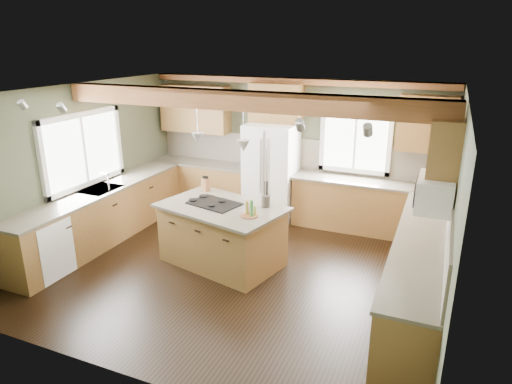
% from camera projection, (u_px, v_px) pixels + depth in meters
% --- Properties ---
extents(floor, '(5.60, 5.60, 0.00)m').
position_uv_depth(floor, '(238.00, 269.00, 6.79)').
color(floor, black).
rests_on(floor, ground).
extents(ceiling, '(5.60, 5.60, 0.00)m').
position_uv_depth(ceiling, '(235.00, 91.00, 5.96)').
color(ceiling, silver).
rests_on(ceiling, wall_back).
extents(wall_back, '(5.60, 0.00, 5.60)m').
position_uv_depth(wall_back, '(294.00, 148.00, 8.56)').
color(wall_back, '#454A34').
rests_on(wall_back, ground).
extents(wall_left, '(0.00, 5.00, 5.00)m').
position_uv_depth(wall_left, '(81.00, 165.00, 7.42)').
color(wall_left, '#454A34').
rests_on(wall_left, ground).
extents(wall_right, '(0.00, 5.00, 5.00)m').
position_uv_depth(wall_right, '(453.00, 214.00, 5.34)').
color(wall_right, '#454A34').
rests_on(wall_right, ground).
extents(ceiling_beam, '(5.55, 0.26, 0.26)m').
position_uv_depth(ceiling_beam, '(239.00, 100.00, 6.09)').
color(ceiling_beam, brown).
rests_on(ceiling_beam, ceiling).
extents(soffit_trim, '(5.55, 0.20, 0.10)m').
position_uv_depth(soffit_trim, '(294.00, 81.00, 8.08)').
color(soffit_trim, brown).
rests_on(soffit_trim, ceiling).
extents(backsplash_back, '(5.58, 0.03, 0.58)m').
position_uv_depth(backsplash_back, '(293.00, 153.00, 8.58)').
color(backsplash_back, brown).
rests_on(backsplash_back, wall_back).
extents(backsplash_right, '(0.03, 3.70, 0.58)m').
position_uv_depth(backsplash_right, '(450.00, 220.00, 5.42)').
color(backsplash_right, brown).
rests_on(backsplash_right, wall_right).
extents(base_cab_back_left, '(2.02, 0.60, 0.88)m').
position_uv_depth(base_cab_back_left, '(204.00, 185.00, 9.24)').
color(base_cab_back_left, brown).
rests_on(base_cab_back_left, floor).
extents(counter_back_left, '(2.06, 0.64, 0.04)m').
position_uv_depth(counter_back_left, '(203.00, 163.00, 9.09)').
color(counter_back_left, '#464133').
rests_on(counter_back_left, base_cab_back_left).
extents(base_cab_back_right, '(2.62, 0.60, 0.88)m').
position_uv_depth(base_cab_back_right, '(367.00, 207.00, 8.02)').
color(base_cab_back_right, brown).
rests_on(base_cab_back_right, floor).
extents(counter_back_right, '(2.66, 0.64, 0.04)m').
position_uv_depth(counter_back_right, '(369.00, 182.00, 7.87)').
color(counter_back_right, '#464133').
rests_on(counter_back_right, base_cab_back_right).
extents(base_cab_left, '(0.60, 3.70, 0.88)m').
position_uv_depth(base_cab_left, '(104.00, 216.00, 7.62)').
color(base_cab_left, brown).
rests_on(base_cab_left, floor).
extents(counter_left, '(0.64, 3.74, 0.04)m').
position_uv_depth(counter_left, '(101.00, 190.00, 7.48)').
color(counter_left, '#464133').
rests_on(counter_left, base_cab_left).
extents(base_cab_right, '(0.60, 3.70, 0.88)m').
position_uv_depth(base_cab_right, '(418.00, 273.00, 5.77)').
color(base_cab_right, brown).
rests_on(base_cab_right, floor).
extents(counter_right, '(0.64, 3.74, 0.04)m').
position_uv_depth(counter_right, '(422.00, 240.00, 5.62)').
color(counter_right, '#464133').
rests_on(counter_right, base_cab_right).
extents(upper_cab_back_left, '(1.40, 0.35, 0.90)m').
position_uv_depth(upper_cab_back_left, '(195.00, 109.00, 8.94)').
color(upper_cab_back_left, brown).
rests_on(upper_cab_back_left, wall_back).
extents(upper_cab_over_fridge, '(0.96, 0.35, 0.70)m').
position_uv_depth(upper_cab_over_fridge, '(276.00, 103.00, 8.25)').
color(upper_cab_over_fridge, brown).
rests_on(upper_cab_over_fridge, wall_back).
extents(upper_cab_right, '(0.35, 2.20, 0.90)m').
position_uv_depth(upper_cab_right, '(446.00, 143.00, 5.99)').
color(upper_cab_right, brown).
rests_on(upper_cab_right, wall_right).
extents(upper_cab_back_corner, '(0.90, 0.35, 0.90)m').
position_uv_depth(upper_cab_back_corner, '(427.00, 124.00, 7.35)').
color(upper_cab_back_corner, brown).
rests_on(upper_cab_back_corner, wall_back).
extents(window_left, '(0.04, 1.60, 1.05)m').
position_uv_depth(window_left, '(83.00, 150.00, 7.37)').
color(window_left, white).
rests_on(window_left, wall_left).
extents(window_back, '(1.10, 0.04, 1.00)m').
position_uv_depth(window_back, '(356.00, 141.00, 8.04)').
color(window_back, white).
rests_on(window_back, wall_back).
extents(sink, '(0.50, 0.65, 0.03)m').
position_uv_depth(sink, '(101.00, 190.00, 7.47)').
color(sink, '#262628').
rests_on(sink, counter_left).
extents(faucet, '(0.02, 0.02, 0.28)m').
position_uv_depth(faucet, '(108.00, 183.00, 7.36)').
color(faucet, '#B2B2B7').
rests_on(faucet, sink).
extents(dishwasher, '(0.60, 0.60, 0.84)m').
position_uv_depth(dishwasher, '(42.00, 248.00, 6.49)').
color(dishwasher, white).
rests_on(dishwasher, floor).
extents(oven, '(0.60, 0.72, 0.84)m').
position_uv_depth(oven, '(406.00, 331.00, 4.64)').
color(oven, white).
rests_on(oven, floor).
extents(microwave, '(0.40, 0.70, 0.38)m').
position_uv_depth(microwave, '(435.00, 193.00, 5.30)').
color(microwave, white).
rests_on(microwave, wall_right).
extents(pendant_left, '(0.18, 0.18, 0.16)m').
position_uv_depth(pendant_left, '(198.00, 138.00, 6.63)').
color(pendant_left, '#B2B2B7').
rests_on(pendant_left, ceiling).
extents(pendant_right, '(0.18, 0.18, 0.16)m').
position_uv_depth(pendant_right, '(244.00, 146.00, 6.15)').
color(pendant_right, '#B2B2B7').
rests_on(pendant_right, ceiling).
extents(refrigerator, '(0.90, 0.74, 1.80)m').
position_uv_depth(refrigerator, '(271.00, 172.00, 8.47)').
color(refrigerator, white).
rests_on(refrigerator, floor).
extents(island, '(1.88, 1.40, 0.88)m').
position_uv_depth(island, '(222.00, 236.00, 6.85)').
color(island, olive).
rests_on(island, floor).
extents(island_top, '(2.02, 1.53, 0.04)m').
position_uv_depth(island_top, '(222.00, 207.00, 6.71)').
color(island_top, '#464133').
rests_on(island_top, island).
extents(cooktop, '(0.83, 0.65, 0.02)m').
position_uv_depth(cooktop, '(214.00, 203.00, 6.77)').
color(cooktop, black).
rests_on(cooktop, island_top).
extents(knife_block, '(0.15, 0.14, 0.21)m').
position_uv_depth(knife_block, '(206.00, 185.00, 7.34)').
color(knife_block, brown).
rests_on(knife_block, island_top).
extents(utensil_crock, '(0.17, 0.17, 0.18)m').
position_uv_depth(utensil_crock, '(266.00, 201.00, 6.65)').
color(utensil_crock, '#3C3430').
rests_on(utensil_crock, island_top).
extents(bottle_tray, '(0.30, 0.30, 0.23)m').
position_uv_depth(bottle_tray, '(249.00, 208.00, 6.28)').
color(bottle_tray, brown).
rests_on(bottle_tray, island_top).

